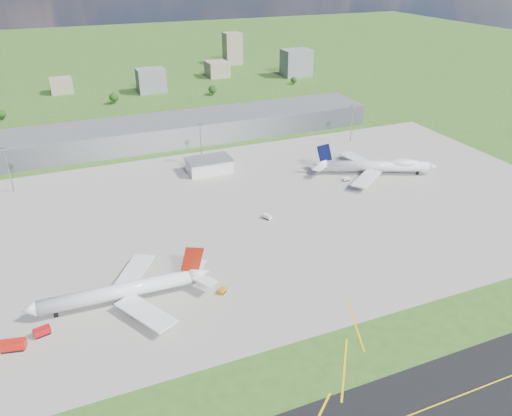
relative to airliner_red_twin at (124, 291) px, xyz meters
name	(u,v)px	position (x,y,z in m)	size (l,w,h in m)	color
ground	(173,148)	(59.05, 159.90, -5.06)	(1400.00, 1400.00, 0.00)	#31561A
apron	(245,214)	(69.05, 49.90, -5.02)	(360.00, 190.00, 0.08)	gray
terminal	(167,131)	(59.05, 174.90, 2.44)	(300.00, 42.00, 15.00)	gray
ops_building	(209,166)	(69.05, 109.90, -1.06)	(26.00, 16.00, 8.00)	silver
mast_west	(7,162)	(-40.95, 124.90, 12.64)	(3.50, 2.00, 25.90)	gray
mast_center	(201,137)	(69.05, 124.90, 12.64)	(3.50, 2.00, 25.90)	gray
mast_east	(352,117)	(179.05, 124.90, 12.64)	(3.50, 2.00, 25.90)	gray
airliner_red_twin	(124,291)	(0.00, 0.00, 0.00)	(69.24, 54.00, 19.01)	silver
airliner_blue_quad	(377,166)	(160.99, 67.07, 0.31)	(70.03, 53.17, 19.35)	silver
fire_truck	(13,346)	(-39.19, -11.84, -3.23)	(8.79, 4.77, 3.68)	red
crash_tender	(42,332)	(-29.95, -7.84, -3.55)	(6.12, 3.65, 3.02)	#AD0C11
tug_yellow	(222,291)	(36.03, -9.07, -4.14)	(4.06, 3.79, 1.77)	orange
van_white_near	(267,217)	(77.16, 40.33, -3.86)	(3.74, 5.01, 2.37)	white
van_white_far	(346,179)	(139.01, 65.54, -3.93)	(4.32, 2.25, 2.22)	silver
bldg_cw	(61,85)	(-0.95, 349.90, 1.94)	(20.00, 18.00, 14.00)	gray
bldg_c	(151,80)	(79.05, 319.90, 5.94)	(26.00, 20.00, 22.00)	slate
bldg_ce	(217,69)	(159.05, 359.90, 2.94)	(22.00, 24.00, 16.00)	gray
bldg_e	(296,63)	(239.05, 329.90, 8.94)	(30.00, 22.00, 28.00)	slate
bldg_tall_e	(232,48)	(199.05, 419.90, 12.94)	(20.00, 18.00, 36.00)	gray
tree_w	(2,114)	(-50.95, 274.90, -0.21)	(6.75, 6.75, 8.25)	#382314
tree_c	(114,97)	(39.05, 289.90, 0.77)	(8.10, 8.10, 9.90)	#382314
tree_e	(213,90)	(129.05, 284.90, 0.45)	(7.65, 7.65, 9.35)	#382314
tree_far_e	(294,80)	(219.05, 294.90, -0.53)	(6.30, 6.30, 7.70)	#382314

